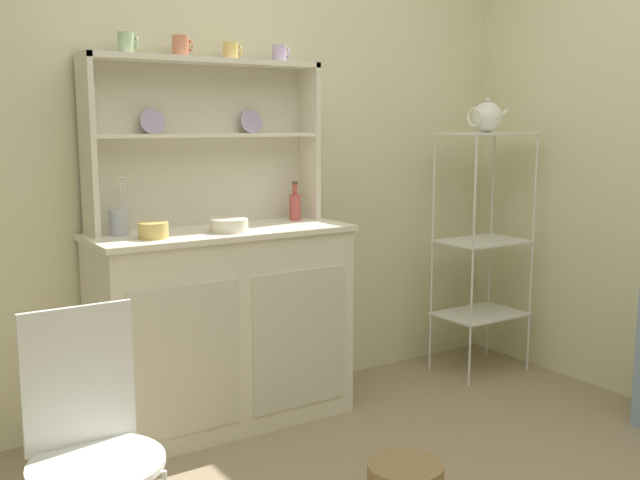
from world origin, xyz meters
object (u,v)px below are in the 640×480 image
hutch_cabinet (224,325)px  utensil_jar (119,221)px  wire_chair (89,433)px  bowl_mixing_large (153,230)px  cup_sage_0 (126,43)px  hutch_shelf_unit (203,130)px  jam_bottle (295,205)px  bakers_rack (483,229)px  porcelain_teapot (487,117)px

hutch_cabinet → utensil_jar: size_ratio=4.86×
wire_chair → bowl_mixing_large: size_ratio=7.02×
hutch_cabinet → cup_sage_0: 1.26m
wire_chair → cup_sage_0: cup_sage_0 is taller
hutch_shelf_unit → bowl_mixing_large: (-0.34, -0.24, -0.40)m
jam_bottle → bakers_rack: bearing=-11.3°
porcelain_teapot → bowl_mixing_large: bearing=178.4°
bakers_rack → wire_chair: 2.50m
bakers_rack → cup_sage_0: size_ratio=15.00×
bowl_mixing_large → utensil_jar: utensil_jar is taller
hutch_cabinet → hutch_shelf_unit: bearing=90.0°
hutch_cabinet → porcelain_teapot: (1.47, -0.12, 0.92)m
cup_sage_0 → jam_bottle: size_ratio=0.47×
wire_chair → bowl_mixing_large: 1.11m
cup_sage_0 → bakers_rack: bearing=-7.7°
bowl_mixing_large → jam_bottle: (0.76, 0.16, 0.04)m
hutch_shelf_unit → bakers_rack: (1.47, -0.29, -0.53)m
wire_chair → utensil_jar: bearing=43.8°
cup_sage_0 → jam_bottle: 1.05m
wire_chair → bowl_mixing_large: bearing=36.0°
wire_chair → hutch_shelf_unit: bearing=29.2°
wire_chair → cup_sage_0: bearing=41.2°
bakers_rack → bowl_mixing_large: bakers_rack is taller
bowl_mixing_large → porcelain_teapot: 1.86m
utensil_jar → cup_sage_0: bearing=30.3°
porcelain_teapot → hutch_cabinet: bearing=175.2°
bakers_rack → jam_bottle: (-1.05, 0.21, 0.17)m
cup_sage_0 → hutch_cabinet: bearing=-19.3°
hutch_cabinet → bowl_mixing_large: bearing=-167.7°
cup_sage_0 → utensil_jar: 0.73m
hutch_cabinet → hutch_shelf_unit: hutch_shelf_unit is taller
wire_chair → utensil_jar: size_ratio=3.59×
bowl_mixing_large → jam_bottle: jam_bottle is taller
hutch_cabinet → hutch_shelf_unit: (0.00, 0.17, 0.86)m
porcelain_teapot → hutch_shelf_unit: bearing=168.9°
hutch_shelf_unit → utensil_jar: bearing=-168.4°
porcelain_teapot → bakers_rack: bearing=-0.0°
hutch_shelf_unit → cup_sage_0: cup_sage_0 is taller
hutch_cabinet → jam_bottle: 0.66m
wire_chair → jam_bottle: bearing=15.8°
hutch_shelf_unit → jam_bottle: (0.43, -0.08, -0.36)m
utensil_jar → porcelain_teapot: (1.90, -0.20, 0.43)m
wire_chair → cup_sage_0: (0.52, 1.09, 1.15)m
wire_chair → jam_bottle: (1.29, 1.05, 0.44)m
hutch_cabinet → utensil_jar: 0.65m
bowl_mixing_large → hutch_shelf_unit: bearing=35.3°
hutch_cabinet → bakers_rack: bakers_rack is taller
hutch_cabinet → bakers_rack: size_ratio=0.89×
cup_sage_0 → wire_chair: bearing=-115.4°
hutch_cabinet → jam_bottle: size_ratio=6.27×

